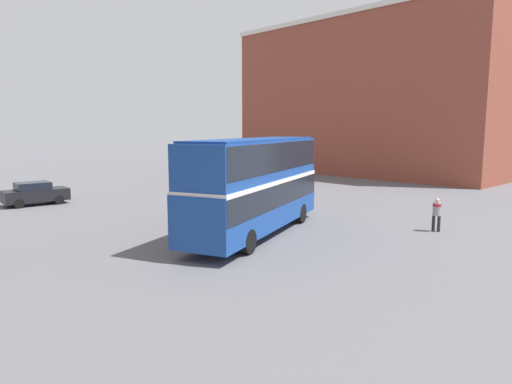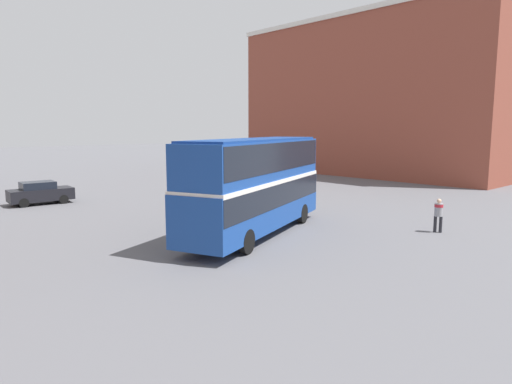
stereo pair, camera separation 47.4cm
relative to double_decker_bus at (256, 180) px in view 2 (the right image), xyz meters
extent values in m
plane|color=#5B5B60|center=(0.67, 0.54, -2.72)|extent=(240.00, 240.00, 0.00)
cube|color=brown|center=(30.89, 13.90, 5.71)|extent=(11.04, 30.53, 16.86)
cube|color=silver|center=(30.89, 13.90, 14.39)|extent=(11.34, 30.83, 0.50)
cube|color=#194293|center=(0.00, 0.00, -1.16)|extent=(11.38, 6.65, 2.20)
cube|color=#194293|center=(0.00, 0.00, 0.93)|extent=(11.20, 6.52, 1.98)
cube|color=black|center=(0.00, 0.00, -0.67)|extent=(11.29, 6.64, 1.09)
cube|color=black|center=(0.00, 0.00, 1.16)|extent=(11.05, 6.48, 1.34)
cube|color=silver|center=(0.00, 0.00, -0.03)|extent=(11.29, 6.63, 0.20)
cube|color=navy|center=(0.00, 0.00, 1.96)|extent=(10.66, 6.16, 0.10)
cylinder|color=black|center=(2.89, 2.43, -2.19)|extent=(1.10, 0.68, 1.06)
cylinder|color=black|center=(3.77, 0.31, -2.19)|extent=(1.10, 0.68, 1.06)
cylinder|color=black|center=(-3.56, -0.22, -2.19)|extent=(1.10, 0.68, 1.06)
cylinder|color=black|center=(-2.69, -2.35, -2.19)|extent=(1.10, 0.68, 1.06)
cylinder|color=#232328|center=(7.15, -5.99, -2.30)|extent=(0.16, 0.16, 0.83)
cylinder|color=#232328|center=(7.01, -5.77, -2.30)|extent=(0.16, 0.16, 0.83)
cylinder|color=gray|center=(7.08, -5.88, -1.56)|extent=(0.55, 0.55, 0.66)
cylinder|color=#B2232D|center=(7.08, -5.88, -1.35)|extent=(0.58, 0.58, 0.14)
sphere|color=#D8A884|center=(7.08, -5.88, -1.11)|extent=(0.23, 0.23, 0.23)
cube|color=black|center=(-4.82, 16.85, -2.05)|extent=(4.21, 2.06, 0.81)
cube|color=black|center=(-4.98, 16.86, -1.40)|extent=(2.24, 1.75, 0.50)
cylinder|color=black|center=(-3.50, 17.56, -2.41)|extent=(0.64, 0.26, 0.62)
cylinder|color=black|center=(-3.61, 15.96, -2.41)|extent=(0.64, 0.26, 0.62)
cylinder|color=black|center=(-6.03, 17.74, -2.41)|extent=(0.64, 0.26, 0.62)
cylinder|color=black|center=(-6.14, 16.14, -2.41)|extent=(0.64, 0.26, 0.62)
camera|label=1|loc=(-15.28, -15.98, 2.52)|focal=32.00mm
camera|label=2|loc=(-14.94, -16.30, 2.52)|focal=32.00mm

